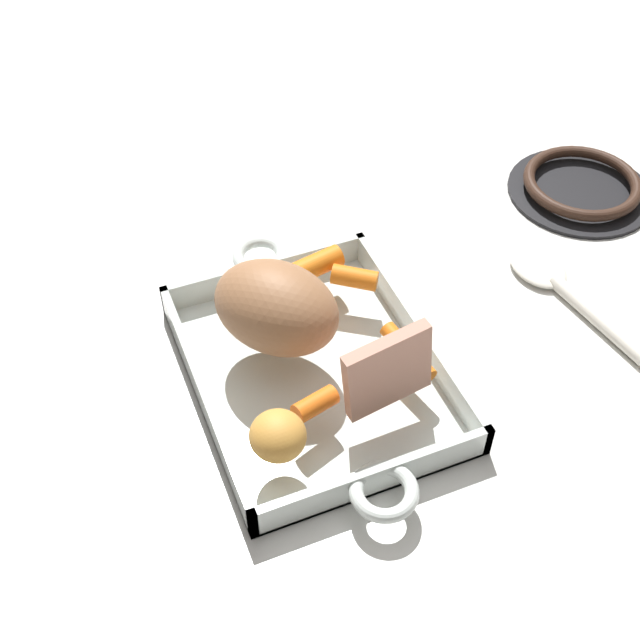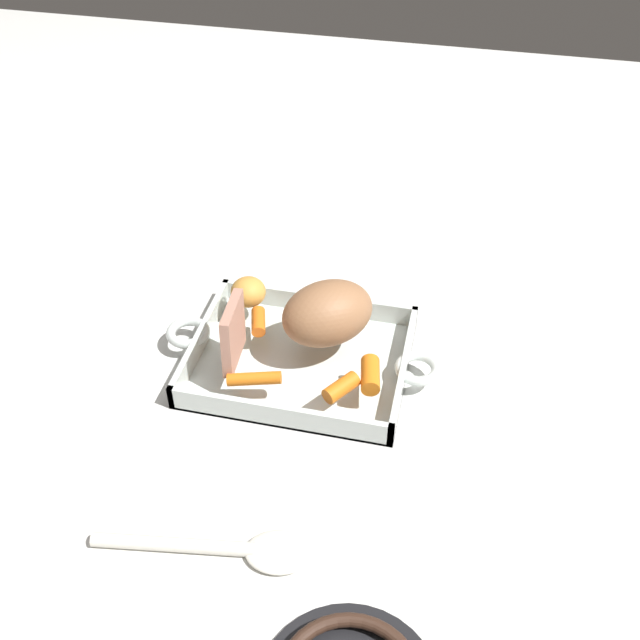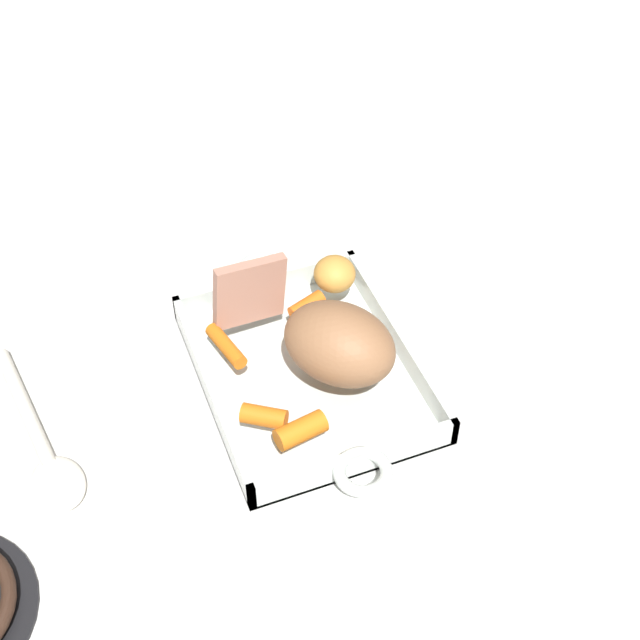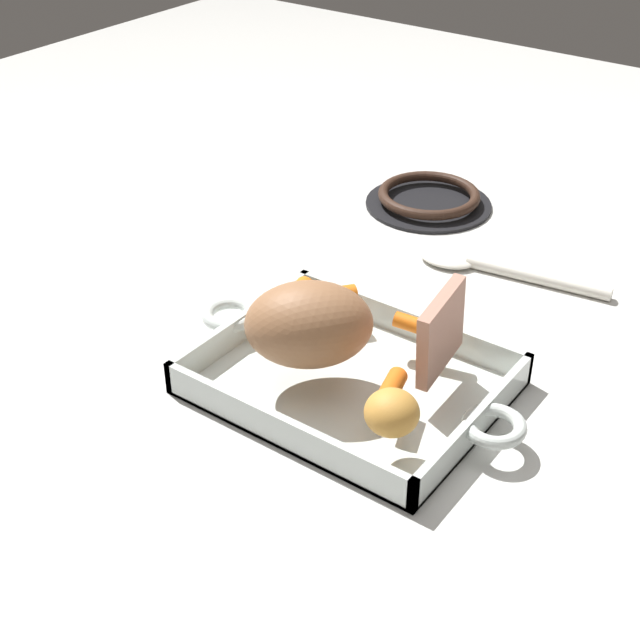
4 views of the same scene
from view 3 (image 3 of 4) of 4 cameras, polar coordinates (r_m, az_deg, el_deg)
ground_plane at (r=1.01m, az=-0.82°, el=-3.60°), size 2.36×2.36×0.00m
roasting_dish at (r=1.00m, az=-0.82°, el=-3.20°), size 0.37×0.23×0.04m
pork_roast at (r=0.94m, az=1.23°, el=-1.50°), size 0.15×0.15×0.08m
roast_slice_thick at (r=1.00m, az=-4.45°, el=1.76°), size 0.02×0.09×0.09m
baby_carrot_short at (r=0.99m, az=-5.93°, el=-1.63°), size 0.07×0.03×0.02m
baby_carrot_southwest at (r=1.03m, az=-0.83°, el=0.90°), size 0.03×0.05×0.02m
baby_carrot_center_right at (r=0.91m, az=-1.22°, el=-6.95°), size 0.03×0.06×0.02m
baby_carrot_long at (r=0.92m, az=-3.54°, el=-6.06°), size 0.04×0.05×0.02m
potato_whole at (r=1.05m, az=0.93°, el=2.92°), size 0.07×0.07×0.04m
serving_spoon at (r=0.99m, az=-17.08°, el=-7.60°), size 0.24×0.07×0.02m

